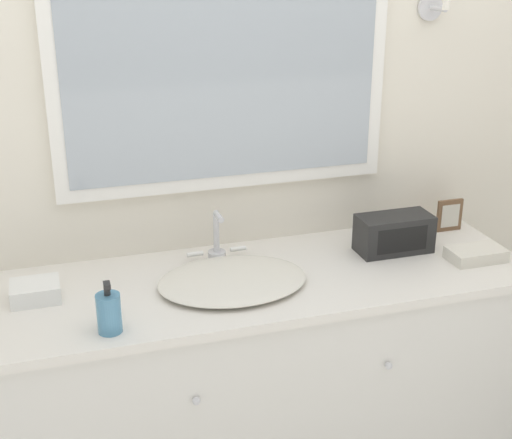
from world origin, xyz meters
name	(u,v)px	position (x,y,z in m)	size (l,w,h in m)	color
wall_back	(238,133)	(0.00, 0.62, 1.28)	(8.00, 0.18, 2.55)	silver
vanity_counter	(266,392)	(0.00, 0.30, 0.45)	(1.74, 0.59, 0.89)	silver
sink_basin	(232,279)	(-0.12, 0.28, 0.91)	(0.47, 0.41, 0.18)	silver
soap_bottle	(109,312)	(-0.52, 0.09, 0.95)	(0.07, 0.07, 0.16)	teal
appliance_box	(394,234)	(0.48, 0.36, 0.96)	(0.26, 0.12, 0.13)	black
picture_frame	(449,215)	(0.76, 0.47, 0.95)	(0.10, 0.01, 0.12)	brown
hand_towel_near_sink	(476,254)	(0.71, 0.21, 0.91)	(0.19, 0.11, 0.04)	silver
hand_towel_far_corner	(35,291)	(-0.71, 0.35, 0.92)	(0.15, 0.12, 0.05)	white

